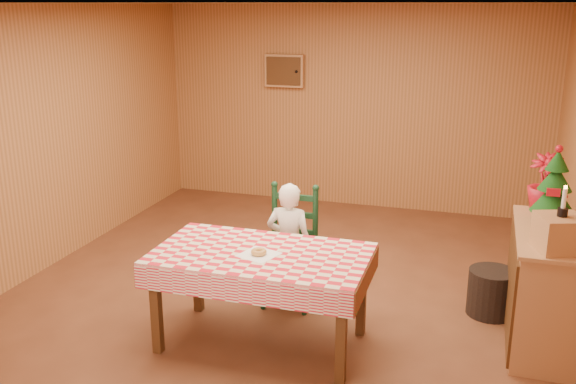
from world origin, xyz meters
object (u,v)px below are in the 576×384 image
object	(u,v)px
dining_table	(261,262)
seated_child	(289,245)
christmas_tree	(555,187)
ladder_chair	(291,249)
crate	(560,233)
storage_bin	(491,292)
shelf_unit	(545,287)

from	to	relation	value
dining_table	seated_child	world-z (taller)	seated_child
christmas_tree	ladder_chair	bearing A→B (deg)	-175.94
crate	christmas_tree	world-z (taller)	christmas_tree
ladder_chair	crate	bearing A→B (deg)	-13.28
seated_child	christmas_tree	xyz separation A→B (m)	(2.12, 0.21, 0.65)
ladder_chair	storage_bin	distance (m)	1.77
ladder_chair	shelf_unit	world-z (taller)	ladder_chair
crate	storage_bin	xyz separation A→B (m)	(-0.39, 0.77, -0.85)
dining_table	ladder_chair	xyz separation A→B (m)	(0.00, 0.79, -0.18)
dining_table	christmas_tree	world-z (taller)	christmas_tree
ladder_chair	crate	xyz separation A→B (m)	(2.12, -0.50, 0.55)
shelf_unit	crate	distance (m)	0.71
seated_child	crate	world-z (taller)	crate
seated_child	shelf_unit	world-z (taller)	seated_child
crate	christmas_tree	bearing A→B (deg)	90.00
shelf_unit	christmas_tree	world-z (taller)	christmas_tree
crate	christmas_tree	distance (m)	0.67
seated_child	storage_bin	bearing A→B (deg)	-169.41
dining_table	christmas_tree	distance (m)	2.37
seated_child	christmas_tree	bearing A→B (deg)	-174.41
shelf_unit	dining_table	bearing A→B (deg)	-161.94
dining_table	crate	size ratio (longest dim) A/B	5.52
dining_table	storage_bin	bearing A→B (deg)	31.37
ladder_chair	shelf_unit	distance (m)	2.11
shelf_unit	christmas_tree	distance (m)	0.79
crate	storage_bin	world-z (taller)	crate
christmas_tree	storage_bin	bearing A→B (deg)	163.44
seated_child	storage_bin	xyz separation A→B (m)	(1.73, 0.32, -0.36)
christmas_tree	seated_child	bearing A→B (deg)	-174.41
storage_bin	seated_child	bearing A→B (deg)	-169.41
dining_table	shelf_unit	world-z (taller)	shelf_unit
ladder_chair	storage_bin	xyz separation A→B (m)	(1.73, 0.27, -0.30)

